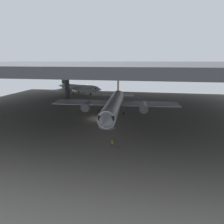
# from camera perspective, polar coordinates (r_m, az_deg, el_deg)

# --- Properties ---
(ground_plane) EXTENTS (110.00, 110.00, 0.00)m
(ground_plane) POSITION_cam_1_polar(r_m,az_deg,el_deg) (58.01, -3.82, -2.00)
(ground_plane) COLOR gray
(hangar_structure) EXTENTS (121.00, 99.00, 15.69)m
(hangar_structure) POSITION_cam_1_polar(r_m,az_deg,el_deg) (69.14, -1.20, 13.31)
(hangar_structure) COLOR #4C4F54
(hangar_structure) RESTS_ON ground_plane
(airplane_main) EXTENTS (39.43, 40.79, 12.58)m
(airplane_main) POSITION_cam_1_polar(r_m,az_deg,el_deg) (59.58, 0.57, 2.10)
(airplane_main) COLOR white
(airplane_main) RESTS_ON ground_plane
(boarding_stairs) EXTENTS (4.52, 1.78, 4.89)m
(boarding_stairs) POSITION_cam_1_polar(r_m,az_deg,el_deg) (49.65, -1.60, -3.90)
(boarding_stairs) COLOR slate
(boarding_stairs) RESTS_ON ground_plane
(crew_worker_near_nose) EXTENTS (0.27, 0.54, 1.65)m
(crew_worker_near_nose) POSITION_cam_1_polar(r_m,az_deg,el_deg) (39.22, 0.05, -8.69)
(crew_worker_near_nose) COLOR #232838
(crew_worker_near_nose) RESTS_ON ground_plane
(crew_worker_by_stairs) EXTENTS (0.39, 0.46, 1.69)m
(crew_worker_by_stairs) POSITION_cam_1_polar(r_m,az_deg,el_deg) (53.26, -1.53, -2.39)
(crew_worker_by_stairs) COLOR #232838
(crew_worker_by_stairs) RESTS_ON ground_plane
(airplane_distant) EXTENTS (27.15, 27.06, 9.21)m
(airplane_distant) POSITION_cam_1_polar(r_m,az_deg,el_deg) (104.08, -9.49, 6.81)
(airplane_distant) COLOR white
(airplane_distant) RESTS_ON ground_plane
(traffic_cone_orange) EXTENTS (0.36, 0.36, 0.60)m
(traffic_cone_orange) POSITION_cam_1_polar(r_m,az_deg,el_deg) (39.55, 2.01, -9.52)
(traffic_cone_orange) COLOR black
(traffic_cone_orange) RESTS_ON ground_plane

